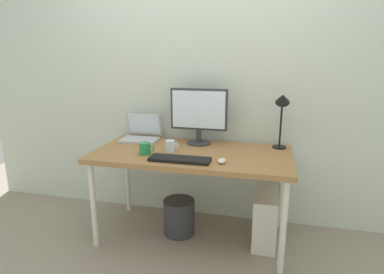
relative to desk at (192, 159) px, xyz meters
The scene contains 12 objects.
ground_plane 0.68m from the desk, ahead, with size 6.00×6.00×0.00m, color gray.
back_wall 0.76m from the desk, 90.00° to the left, with size 4.40×0.04×2.60m, color silver.
desk is the anchor object (origin of this frame).
monitor 0.40m from the desk, 90.47° to the left, with size 0.48×0.20×0.47m.
laptop 0.60m from the desk, 153.59° to the left, with size 0.32×0.28×0.22m.
desk_lamp 0.81m from the desk, 20.05° to the left, with size 0.11×0.16×0.47m.
keyboard 0.25m from the desk, 98.15° to the right, with size 0.44×0.14×0.02m, color black.
mouse 0.35m from the desk, 38.43° to the right, with size 0.06×0.09×0.03m, color silver.
coffee_mug 0.38m from the desk, 156.83° to the right, with size 0.12×0.09×0.09m.
glass_cup 0.20m from the desk, behind, with size 0.11×0.08×0.09m.
computer_tower 0.75m from the desk, ahead, with size 0.18×0.36×0.42m, color silver.
wastebasket 0.54m from the desk, behind, with size 0.26×0.26×0.30m, color #333338.
Camera 1 is at (0.56, -2.35, 1.48)m, focal length 30.24 mm.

